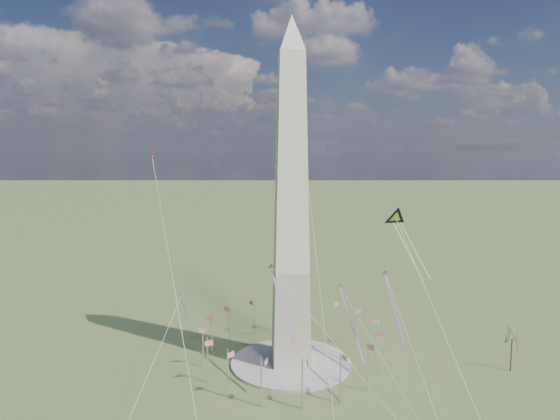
{
  "coord_description": "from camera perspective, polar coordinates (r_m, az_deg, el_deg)",
  "views": [
    {
      "loc": [
        -15.24,
        -141.69,
        64.22
      ],
      "look_at": [
        -3.26,
        0.0,
        46.55
      ],
      "focal_mm": 32.0,
      "sensor_mm": 36.0,
      "label": 1
    }
  ],
  "objects": [
    {
      "name": "washington_monument",
      "position": [
        143.43,
        1.3,
        0.57
      ],
      "size": [
        15.56,
        15.56,
        100.0
      ],
      "color": "#BAAA9C",
      "rests_on": "plaza"
    },
    {
      "name": "kite_diamond_purple",
      "position": [
        155.69,
        -11.01,
        -9.6
      ],
      "size": [
        2.2,
        3.21,
        9.46
      ],
      "rotation": [
        0.0,
        0.0,
        2.44
      ],
      "color": "navy",
      "rests_on": "ground"
    },
    {
      "name": "flagpole_ring",
      "position": [
        153.46,
        1.25,
        -14.7
      ],
      "size": [
        54.4,
        54.4,
        13.0
      ],
      "color": "white",
      "rests_on": "ground"
    },
    {
      "name": "kite_streamer_left",
      "position": [
        133.94,
        12.63,
        -9.83
      ],
      "size": [
        2.17,
        20.54,
        14.1
      ],
      "rotation": [
        0.0,
        0.0,
        3.1
      ],
      "color": "#FF3C28",
      "rests_on": "ground"
    },
    {
      "name": "kite_streamer_right",
      "position": [
        157.95,
        7.68,
        -11.22
      ],
      "size": [
        3.73,
        24.14,
        16.57
      ],
      "rotation": [
        0.0,
        0.0,
        3.24
      ],
      "color": "#FF3C28",
      "rests_on": "ground"
    },
    {
      "name": "ground",
      "position": [
        156.31,
        1.25,
        -17.18
      ],
      "size": [
        2000.0,
        2000.0,
        0.0
      ],
      "primitive_type": "plane",
      "color": "#526532",
      "rests_on": "ground"
    },
    {
      "name": "kite_small_red",
      "position": [
        174.92,
        -14.46,
        6.14
      ],
      "size": [
        1.45,
        1.59,
        4.39
      ],
      "rotation": [
        0.0,
        0.0,
        3.04
      ],
      "color": "red",
      "rests_on": "ground"
    },
    {
      "name": "tree_near",
      "position": [
        162.4,
        25.01,
        -13.06
      ],
      "size": [
        8.1,
        8.1,
        14.17
      ],
      "color": "#4A382D",
      "rests_on": "ground"
    },
    {
      "name": "kite_small_white",
      "position": [
        183.93,
        2.78,
        7.02
      ],
      "size": [
        1.62,
        1.49,
        4.48
      ],
      "rotation": [
        0.0,
        0.0,
        3.13
      ],
      "color": "silver",
      "rests_on": "ground"
    },
    {
      "name": "plaza",
      "position": [
        156.14,
        1.25,
        -17.04
      ],
      "size": [
        36.0,
        36.0,
        0.8
      ],
      "primitive_type": "cylinder",
      "color": "beige",
      "rests_on": "ground"
    },
    {
      "name": "kite_delta_black",
      "position": [
        154.22,
        13.26,
        -1.23
      ],
      "size": [
        8.27,
        21.52,
        17.61
      ],
      "rotation": [
        0.0,
        0.0,
        3.29
      ],
      "color": "black",
      "rests_on": "ground"
    },
    {
      "name": "kite_streamer_mid",
      "position": [
        137.51,
        -0.18,
        -9.34
      ],
      "size": [
        5.88,
        22.68,
        15.71
      ],
      "rotation": [
        0.0,
        0.0,
        3.34
      ],
      "color": "#FF3C28",
      "rests_on": "ground"
    }
  ]
}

